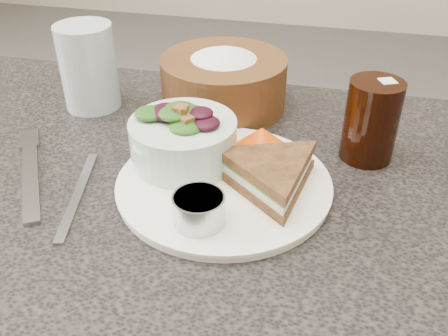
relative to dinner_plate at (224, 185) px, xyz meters
The scene contains 10 objects.
dinner_plate is the anchor object (origin of this frame).
sandwich 0.06m from the dinner_plate, ahead, with size 0.15×0.15×0.04m, color brown, non-canonical shape.
salad_bowl 0.08m from the dinner_plate, 151.49° to the left, with size 0.14×0.14×0.08m, color silver, non-canonical shape.
dressing_ramekin 0.08m from the dinner_plate, 95.75° to the right, with size 0.06×0.06×0.03m, color #ADAFB2.
orange_wedge 0.09m from the dinner_plate, 69.72° to the left, with size 0.07×0.07×0.03m, color #FF5106.
fork 0.25m from the dinner_plate, behind, with size 0.02×0.20×0.01m, color #A1A1A1.
knife 0.18m from the dinner_plate, 161.73° to the right, with size 0.01×0.18×0.00m, color #979A9E.
bread_basket 0.23m from the dinner_plate, 103.65° to the left, with size 0.19×0.19×0.11m, color brown, non-canonical shape.
cola_glass 0.21m from the dinner_plate, 34.57° to the left, with size 0.07×0.07×0.12m, color black, non-canonical shape.
water_glass 0.31m from the dinner_plate, 146.31° to the left, with size 0.09×0.09×0.13m, color #B1BDC5.
Camera 1 is at (0.16, -0.45, 1.11)m, focal length 40.00 mm.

